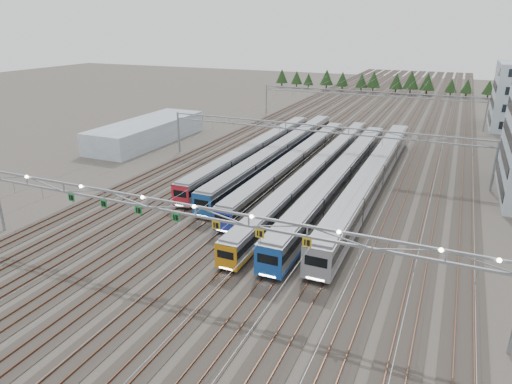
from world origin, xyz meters
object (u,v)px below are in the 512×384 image
at_px(train_e, 341,177).
at_px(train_f, 373,176).
at_px(gantry_mid, 316,134).
at_px(train_b, 280,153).
at_px(gantry_far, 367,97).
at_px(train_a, 256,151).
at_px(west_shed, 147,132).
at_px(train_c, 296,162).
at_px(gantry_near, 195,214).
at_px(train_d, 318,169).

xyz_separation_m(train_e, train_f, (4.50, 2.27, 0.09)).
bearing_deg(gantry_mid, train_f, -30.53).
height_order(train_b, gantry_far, gantry_far).
bearing_deg(train_a, west_shed, 170.94).
bearing_deg(train_c, gantry_mid, 59.59).
bearing_deg(train_b, train_e, -34.88).
height_order(train_b, gantry_near, gantry_near).
height_order(train_b, train_c, train_b).
xyz_separation_m(train_b, train_f, (18.00, -7.14, 0.17)).
relative_size(train_e, gantry_near, 1.04).
relative_size(gantry_near, gantry_mid, 1.00).
bearing_deg(gantry_mid, train_c, -120.41).
distance_m(train_d, gantry_far, 51.08).
bearing_deg(train_f, gantry_mid, 149.47).
height_order(gantry_mid, gantry_far, same).
relative_size(train_d, gantry_mid, 1.16).
distance_m(train_f, gantry_mid, 13.69).
height_order(train_e, gantry_near, gantry_near).
bearing_deg(train_b, gantry_far, 81.37).
distance_m(train_b, train_c, 6.25).
relative_size(train_b, train_c, 1.06).
bearing_deg(train_f, gantry_far, 102.29).
bearing_deg(gantry_far, train_b, -98.63).
xyz_separation_m(train_c, gantry_near, (2.20, -36.28, 5.07)).
height_order(train_f, gantry_far, gantry_far).
bearing_deg(train_a, train_e, -26.03).
relative_size(train_a, train_b, 0.91).
height_order(train_c, gantry_mid, gantry_mid).
bearing_deg(gantry_mid, gantry_far, 90.00).
xyz_separation_m(gantry_mid, gantry_far, (0.00, 45.00, 0.00)).
bearing_deg(gantry_near, train_e, 77.72).
height_order(train_c, train_e, train_e).
height_order(train_a, train_e, train_e).
distance_m(train_f, west_shed, 51.21).
bearing_deg(train_b, train_c, -43.97).
relative_size(gantry_mid, gantry_far, 1.00).
xyz_separation_m(train_c, west_shed, (-36.53, 8.11, 0.25)).
xyz_separation_m(train_e, gantry_near, (-6.80, -31.21, 4.90)).
height_order(train_d, train_f, train_f).
height_order(train_a, train_d, train_a).
xyz_separation_m(train_f, gantry_far, (-11.25, 51.63, 4.11)).
relative_size(train_c, train_e, 0.92).
bearing_deg(train_d, gantry_mid, 111.10).
xyz_separation_m(train_c, gantry_far, (2.25, 48.83, 4.37)).
bearing_deg(train_d, gantry_far, 92.53).
bearing_deg(train_a, gantry_near, -74.36).
relative_size(train_d, west_shed, 2.18).
relative_size(train_b, train_d, 0.87).
height_order(train_c, gantry_near, gantry_near).
xyz_separation_m(train_d, gantry_mid, (-2.25, 5.83, 4.49)).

